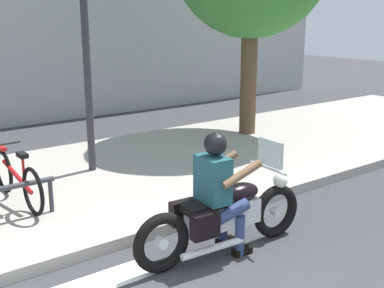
# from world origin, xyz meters

# --- Properties ---
(sidewalk) EXTENTS (24.00, 4.40, 0.15)m
(sidewalk) POSITION_xyz_m (0.00, 4.31, 0.07)
(sidewalk) COLOR #A8A399
(sidewalk) RESTS_ON ground
(motorcycle) EXTENTS (2.29, 0.68, 1.26)m
(motorcycle) POSITION_xyz_m (1.32, 1.34, 0.47)
(motorcycle) COLOR black
(motorcycle) RESTS_ON ground
(rider) EXTENTS (0.65, 0.57, 1.46)m
(rider) POSITION_xyz_m (1.24, 1.35, 0.84)
(rider) COLOR #1E4C59
(rider) RESTS_ON ground
(bicycle_5) EXTENTS (0.48, 1.73, 0.78)m
(bicycle_5) POSITION_xyz_m (-0.18, 3.93, 0.51)
(bicycle_5) COLOR black
(bicycle_5) RESTS_ON sidewalk
(street_lamp) EXTENTS (0.28, 0.28, 4.27)m
(street_lamp) POSITION_xyz_m (1.30, 4.71, 2.59)
(street_lamp) COLOR #2D2D33
(street_lamp) RESTS_ON ground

